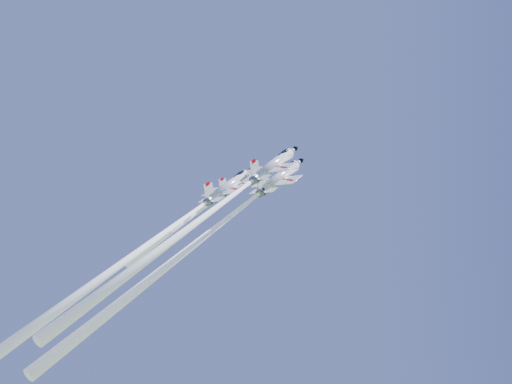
# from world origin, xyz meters

# --- Properties ---
(jet_lead) EXTENTS (31.45, 46.97, 51.60)m
(jet_lead) POSITION_xyz_m (-7.35, -12.45, 77.89)
(jet_lead) COLOR white
(jet_left) EXTENTS (18.75, 27.17, 29.10)m
(jet_left) POSITION_xyz_m (-9.56, -4.60, 85.21)
(jet_left) COLOR white
(jet_right) EXTENTS (28.44, 42.31, 46.34)m
(jet_right) POSITION_xyz_m (-6.50, -18.79, 79.83)
(jet_right) COLOR white
(jet_slot) EXTENTS (27.93, 41.68, 45.77)m
(jet_slot) POSITION_xyz_m (-15.47, -19.61, 75.34)
(jet_slot) COLOR white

